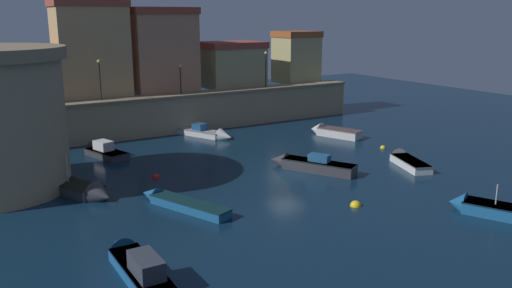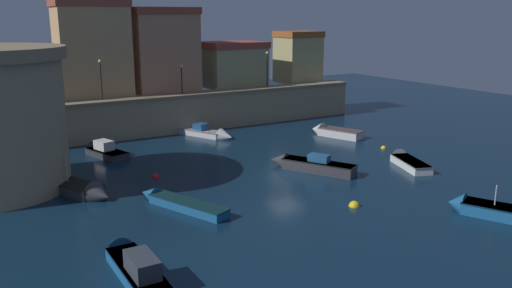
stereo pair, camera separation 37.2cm
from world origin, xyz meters
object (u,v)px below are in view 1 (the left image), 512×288
moored_boat_7 (100,151)px  moored_boat_8 (137,265)px  mooring_buoy_0 (383,148)px  mooring_buoy_1 (355,206)px  moored_boat_4 (405,160)px  quay_lamp_2 (266,64)px  quay_lamp_0 (100,74)px  moored_boat_6 (332,132)px  moored_boat_1 (482,207)px  moored_boat_3 (81,190)px  moored_boat_0 (178,202)px  moored_boat_2 (309,164)px  mooring_buoy_2 (156,178)px  quay_lamp_1 (180,74)px  moored_boat_5 (208,133)px

moored_boat_7 → moored_boat_8: moored_boat_8 is taller
mooring_buoy_0 → mooring_buoy_1: size_ratio=0.71×
moored_boat_4 → moored_boat_7: (-20.17, 15.47, 0.08)m
quay_lamp_2 → mooring_buoy_0: 17.40m
quay_lamp_0 → moored_boat_6: quay_lamp_0 is taller
moored_boat_1 → moored_boat_3: size_ratio=0.71×
moored_boat_0 → moored_boat_3: (-4.63, 5.36, 0.06)m
moored_boat_1 → mooring_buoy_1: moored_boat_1 is taller
moored_boat_0 → moored_boat_1: bearing=-146.6°
moored_boat_4 → moored_boat_8: bearing=125.6°
moored_boat_2 → quay_lamp_0: bearing=2.6°
moored_boat_2 → mooring_buoy_2: 11.64m
moored_boat_6 → moored_boat_7: (-21.69, 4.41, -0.01)m
moored_boat_6 → moored_boat_7: size_ratio=1.02×
moored_boat_2 → moored_boat_3: (-16.44, 3.15, -0.11)m
mooring_buoy_2 → moored_boat_2: bearing=-21.5°
mooring_buoy_0 → quay_lamp_2: bearing=98.5°
moored_boat_7 → mooring_buoy_0: 24.86m
quay_lamp_1 → moored_boat_1: quay_lamp_1 is taller
moored_boat_6 → mooring_buoy_1: (-11.35, -16.22, -0.42)m
moored_boat_1 → moored_boat_4: (4.16, 10.08, -0.06)m
moored_boat_2 → mooring_buoy_1: size_ratio=9.95×
moored_boat_3 → moored_boat_6: size_ratio=1.16×
quay_lamp_0 → moored_boat_3: quay_lamp_0 is taller
quay_lamp_0 → moored_boat_5: bearing=-22.3°
moored_boat_7 → moored_boat_4: bearing=-144.3°
moored_boat_0 → quay_lamp_2: bearing=-65.5°
moored_boat_8 → moored_boat_2: bearing=-60.6°
moored_boat_8 → mooring_buoy_1: size_ratio=10.37×
mooring_buoy_1 → moored_boat_7: bearing=116.6°
moored_boat_0 → moored_boat_8: bearing=122.7°
mooring_buoy_1 → mooring_buoy_0: bearing=39.4°
moored_boat_2 → moored_boat_6: bearing=-75.6°
moored_boat_7 → mooring_buoy_2: 8.72m
moored_boat_5 → mooring_buoy_1: moored_boat_5 is taller
moored_boat_1 → mooring_buoy_0: moored_boat_1 is taller
moored_boat_0 → moored_boat_2: moored_boat_2 is taller
moored_boat_8 → quay_lamp_1: bearing=-27.0°
moored_boat_4 → moored_boat_5: 19.35m
quay_lamp_1 → quay_lamp_2: (10.17, 0.00, 0.54)m
moored_boat_0 → moored_boat_1: 18.54m
moored_boat_2 → moored_boat_4: bearing=-137.5°
moored_boat_5 → quay_lamp_0: bearing=-137.1°
moored_boat_2 → moored_boat_7: 17.94m
moored_boat_2 → moored_boat_6: 12.40m
quay_lamp_0 → moored_boat_5: quay_lamp_0 is taller
moored_boat_3 → quay_lamp_1: bearing=112.4°
quay_lamp_0 → mooring_buoy_2: quay_lamp_0 is taller
quay_lamp_2 → moored_boat_6: 11.53m
moored_boat_0 → mooring_buoy_2: size_ratio=11.98×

